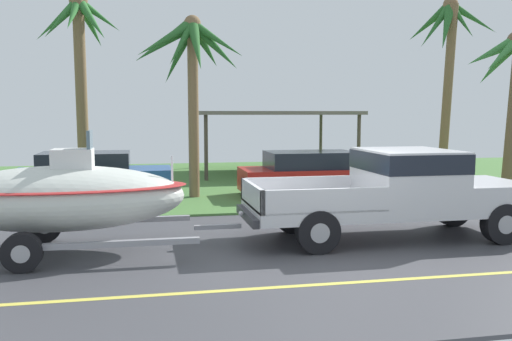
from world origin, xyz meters
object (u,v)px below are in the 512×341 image
(parked_sedan_near, at_px, (92,176))
(parked_sedan_far, at_px, (316,175))
(palm_tree_mid, at_px, (447,44))
(pickup_truck_towing, at_px, (405,188))
(palm_tree_far_right, at_px, (512,73))
(palm_tree_near_left, at_px, (80,43))
(carport_awning, at_px, (271,114))
(palm_tree_near_right, at_px, (190,57))
(boat_on_trailer, at_px, (60,198))

(parked_sedan_near, distance_m, parked_sedan_far, 6.71)
(parked_sedan_near, distance_m, palm_tree_mid, 13.56)
(pickup_truck_towing, xyz_separation_m, palm_tree_far_right, (5.89, 4.92, 2.73))
(palm_tree_near_left, bearing_deg, parked_sedan_near, -81.01)
(pickup_truck_towing, height_order, palm_tree_far_right, palm_tree_far_right)
(parked_sedan_near, xyz_separation_m, palm_tree_far_right, (12.62, -1.77, 3.07))
(parked_sedan_near, distance_m, palm_tree_far_right, 13.11)
(carport_awning, relative_size, palm_tree_near_right, 1.20)
(boat_on_trailer, distance_m, palm_tree_near_left, 11.25)
(palm_tree_mid, bearing_deg, palm_tree_near_right, -164.42)
(parked_sedan_near, bearing_deg, carport_awning, 39.68)
(boat_on_trailer, xyz_separation_m, carport_awning, (6.70, 12.28, 1.45))
(parked_sedan_far, relative_size, palm_tree_far_right, 0.93)
(parked_sedan_near, relative_size, parked_sedan_far, 0.98)
(pickup_truck_towing, xyz_separation_m, parked_sedan_near, (-6.73, 6.68, -0.34))
(palm_tree_near_left, bearing_deg, parked_sedan_far, -33.58)
(palm_tree_near_right, xyz_separation_m, palm_tree_far_right, (9.71, -1.16, -0.42))
(parked_sedan_far, bearing_deg, boat_on_trailer, -139.17)
(palm_tree_near_left, bearing_deg, palm_tree_near_right, -51.54)
(parked_sedan_far, distance_m, palm_tree_near_left, 9.71)
(parked_sedan_far, distance_m, carport_awning, 6.84)
(carport_awning, relative_size, palm_tree_mid, 0.95)
(boat_on_trailer, distance_m, parked_sedan_far, 8.71)
(boat_on_trailer, relative_size, palm_tree_near_right, 1.08)
(palm_tree_near_left, height_order, palm_tree_mid, palm_tree_near_left)
(pickup_truck_towing, distance_m, carport_awning, 12.37)
(parked_sedan_near, height_order, palm_tree_far_right, palm_tree_far_right)
(pickup_truck_towing, distance_m, palm_tree_mid, 11.35)
(parked_sedan_far, relative_size, palm_tree_near_right, 0.87)
(pickup_truck_towing, height_order, parked_sedan_near, pickup_truck_towing)
(palm_tree_near_left, distance_m, palm_tree_far_right, 14.41)
(palm_tree_near_right, distance_m, palm_tree_far_right, 9.79)
(boat_on_trailer, distance_m, carport_awning, 14.07)
(palm_tree_near_right, relative_size, palm_tree_mid, 0.79)
(palm_tree_mid, bearing_deg, parked_sedan_far, -152.74)
(pickup_truck_towing, xyz_separation_m, palm_tree_mid, (5.92, 8.79, 4.06))
(pickup_truck_towing, bearing_deg, palm_tree_near_right, 122.18)
(pickup_truck_towing, bearing_deg, boat_on_trailer, -180.00)
(palm_tree_far_right, bearing_deg, parked_sedan_far, 172.61)
(pickup_truck_towing, xyz_separation_m, palm_tree_near_left, (-7.34, 10.50, 3.99))
(parked_sedan_near, height_order, palm_tree_mid, palm_tree_mid)
(palm_tree_mid, distance_m, palm_tree_far_right, 4.09)
(pickup_truck_towing, relative_size, palm_tree_far_right, 1.18)
(carport_awning, bearing_deg, parked_sedan_far, -90.97)
(parked_sedan_far, bearing_deg, parked_sedan_near, 171.50)
(boat_on_trailer, height_order, parked_sedan_far, boat_on_trailer)
(palm_tree_far_right, bearing_deg, boat_on_trailer, -158.64)
(boat_on_trailer, distance_m, parked_sedan_near, 6.69)
(palm_tree_near_right, distance_m, palm_tree_mid, 10.15)
(boat_on_trailer, bearing_deg, parked_sedan_far, 40.83)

